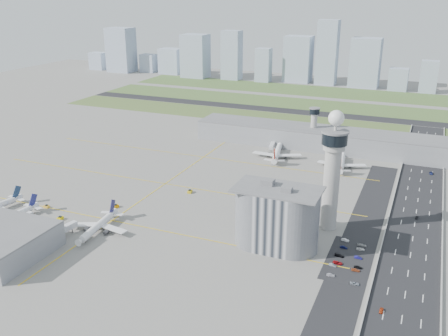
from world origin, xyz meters
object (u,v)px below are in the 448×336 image
at_px(car_lot_5, 345,240).
at_px(car_hw_4, 414,146).
at_px(car_lot_8, 358,267).
at_px(car_hw_0, 381,311).
at_px(secondary_tower, 314,124).
at_px(tug_5, 336,171).
at_px(airplane_far_a, 277,150).
at_px(jet_bridge_near_2, 55,236).
at_px(car_lot_3, 339,255).
at_px(car_lot_1, 333,265).
at_px(car_lot_10, 361,249).
at_px(airplane_near_b, 8,214).
at_px(car_hw_2, 431,173).
at_px(tug_2, 116,206).
at_px(car_lot_2, 338,263).
at_px(control_tower, 333,166).
at_px(jet_bridge_far_0, 273,145).
at_px(admin_building, 277,218).
at_px(car_lot_6, 355,284).
at_px(airplane_near_c, 97,223).
at_px(tug_4, 275,158).
at_px(jet_bridge_near_1, 10,226).
at_px(car_lot_0, 331,275).
at_px(tug_3, 190,191).
at_px(tug_0, 46,206).
at_px(car_lot_4, 344,247).
at_px(car_lot_7, 356,270).
at_px(jet_bridge_far_1, 335,152).
at_px(car_lot_11, 362,245).
at_px(tug_1, 60,218).
at_px(car_hw_1, 417,218).

relative_size(car_lot_5, car_hw_4, 1.08).
relative_size(car_lot_8, car_hw_0, 1.02).
xyz_separation_m(secondary_tower, tug_5, (29.87, -54.99, -17.97)).
xyz_separation_m(airplane_far_a, jet_bridge_near_2, (-64.74, -172.19, -3.30)).
bearing_deg(car_lot_3, car_hw_0, -140.94).
distance_m(car_lot_1, car_lot_10, 22.50).
relative_size(airplane_near_b, car_hw_2, 8.11).
bearing_deg(car_lot_3, tug_2, 94.01).
bearing_deg(car_lot_2, car_lot_10, -21.63).
distance_m(control_tower, car_lot_3, 46.30).
bearing_deg(jet_bridge_far_0, jet_bridge_near_2, -25.91).
xyz_separation_m(admin_building, car_lot_8, (41.46, -6.12, -14.67)).
relative_size(admin_building, car_lot_6, 10.16).
bearing_deg(airplane_near_c, car_lot_2, 91.36).
xyz_separation_m(secondary_tower, tug_2, (-78.33, -164.44, -17.77)).
bearing_deg(jet_bridge_far_0, car_lot_8, 19.73).
distance_m(airplane_far_a, car_lot_5, 135.73).
bearing_deg(airplane_near_b, car_lot_10, 110.88).
distance_m(airplane_near_c, tug_5, 171.21).
height_order(airplane_far_a, car_lot_5, airplane_far_a).
bearing_deg(car_hw_4, tug_2, -122.92).
relative_size(jet_bridge_near_2, tug_4, 4.69).
distance_m(jet_bridge_near_1, car_hw_0, 190.08).
relative_size(jet_bridge_far_0, car_lot_0, 3.71).
relative_size(tug_2, tug_3, 1.00).
distance_m(tug_0, car_lot_4, 170.66).
xyz_separation_m(car_lot_1, car_lot_2, (1.80, 2.79, 0.06)).
bearing_deg(car_hw_4, secondary_tower, -153.12).
xyz_separation_m(jet_bridge_near_1, car_lot_7, (175.87, 29.96, -2.28)).
height_order(tug_5, car_hw_0, tug_5).
xyz_separation_m(jet_bridge_near_1, jet_bridge_far_1, (135.00, 193.00, 0.00)).
bearing_deg(car_lot_1, car_hw_4, 2.87).
distance_m(car_lot_5, car_lot_6, 39.97).
bearing_deg(secondary_tower, car_lot_11, -68.34).
distance_m(jet_bridge_near_2, car_lot_5, 147.78).
xyz_separation_m(car_lot_3, car_hw_4, (23.30, 200.53, -0.01)).
relative_size(tug_1, car_lot_7, 0.89).
relative_size(control_tower, tug_0, 21.32).
relative_size(tug_0, car_lot_8, 0.82).
bearing_deg(admin_building, car_hw_4, 74.80).
bearing_deg(car_lot_5, tug_4, 36.88).
relative_size(car_lot_7, car_hw_0, 1.08).
bearing_deg(tug_1, car_hw_1, -165.36).
xyz_separation_m(car_hw_2, car_hw_4, (-14.31, 62.10, -0.03)).
height_order(jet_bridge_far_1, tug_3, jet_bridge_far_1).
bearing_deg(car_lot_7, car_hw_4, -8.94).
xyz_separation_m(admin_building, tug_5, (7.87, 117.00, -14.47)).
xyz_separation_m(car_lot_0, car_lot_2, (0.89, 11.68, -0.01)).
height_order(jet_bridge_near_1, tug_1, jet_bridge_near_1).
bearing_deg(car_lot_10, car_lot_1, 148.23).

